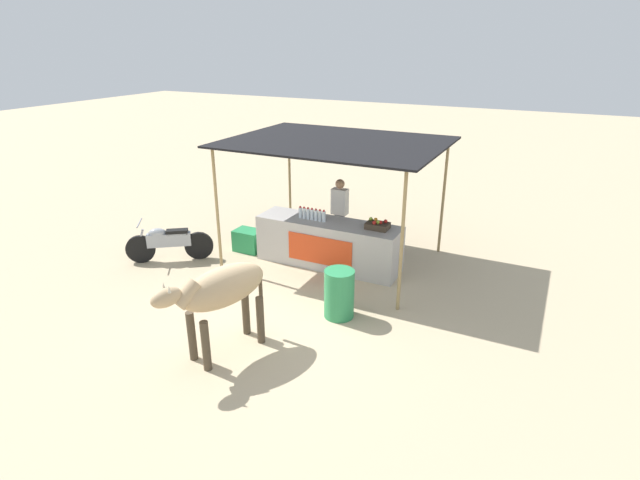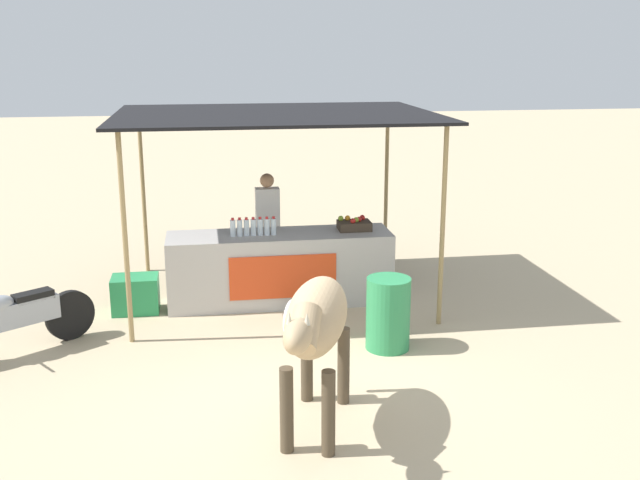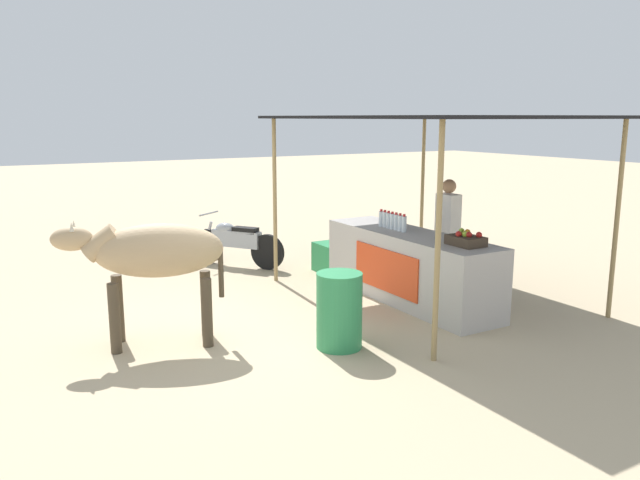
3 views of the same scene
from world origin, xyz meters
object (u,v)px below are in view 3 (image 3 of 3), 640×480
stall_counter (409,267)px  motorcycle_parked (236,241)px  vendor_behind_counter (447,234)px  fruit_crate (466,240)px  cooler_box (332,258)px  water_barrel (339,310)px  cow (153,255)px

stall_counter → motorcycle_parked: stall_counter is taller
vendor_behind_counter → motorcycle_parked: vendor_behind_counter is taller
vendor_behind_counter → stall_counter: bearing=-83.1°
fruit_crate → motorcycle_parked: (-4.14, -1.36, -0.60)m
cooler_box → water_barrel: bearing=-29.7°
cooler_box → water_barrel: (2.98, -1.70, 0.18)m
vendor_behind_counter → cow: size_ratio=0.90×
motorcycle_parked → cooler_box: bearing=45.3°
cooler_box → vendor_behind_counter: bearing=24.9°
vendor_behind_counter → cooler_box: size_ratio=2.75×
vendor_behind_counter → cow: vendor_behind_counter is taller
stall_counter → vendor_behind_counter: 0.84m
vendor_behind_counter → motorcycle_parked: size_ratio=1.09×
stall_counter → water_barrel: size_ratio=3.53×
stall_counter → water_barrel: 2.09m
cooler_box → stall_counter: bearing=2.9°
vendor_behind_counter → motorcycle_parked: 3.68m
vendor_behind_counter → cooler_box: vendor_behind_counter is taller
water_barrel → cow: 2.14m
motorcycle_parked → fruit_crate: bearing=18.2°
stall_counter → cooler_box: bearing=-177.1°
water_barrel → vendor_behind_counter: bearing=114.3°
fruit_crate → water_barrel: size_ratio=0.52×
cooler_box → motorcycle_parked: (-1.19, -1.21, 0.19)m
vendor_behind_counter → water_barrel: bearing=-65.7°
motorcycle_parked → water_barrel: bearing=-6.8°
fruit_crate → cow: 3.74m
fruit_crate → cooler_box: fruit_crate is taller
cow → motorcycle_parked: (-3.07, 2.22, -0.61)m
cooler_box → cow: bearing=-61.3°
cooler_box → water_barrel: water_barrel is taller
cow → motorcycle_parked: cow is taller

